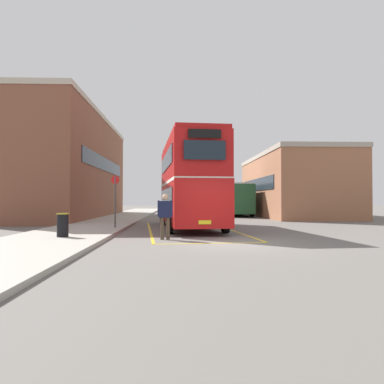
{
  "coord_description": "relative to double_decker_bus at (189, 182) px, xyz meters",
  "views": [
    {
      "loc": [
        -1.81,
        -13.11,
        1.57
      ],
      "look_at": [
        -0.89,
        11.14,
        2.05
      ],
      "focal_mm": 35.13,
      "sensor_mm": 36.0,
      "label": 1
    }
  ],
  "objects": [
    {
      "name": "sidewalk_left",
      "position": [
        -5.32,
        9.5,
        -2.44
      ],
      "size": [
        4.0,
        57.6,
        0.14
      ],
      "primitive_type": "cube",
      "color": "#A39E93",
      "rests_on": "ground"
    },
    {
      "name": "depot_building_right",
      "position": [
        9.97,
        13.84,
        0.33
      ],
      "size": [
        6.7,
        16.14,
        5.67
      ],
      "color": "#9E6647",
      "rests_on": "ground"
    },
    {
      "name": "bay_marking_yellow",
      "position": [
        0.09,
        -1.91,
        -2.51
      ],
      "size": [
        5.36,
        12.52,
        0.01
      ],
      "color": "gold",
      "rests_on": "ground"
    },
    {
      "name": "litter_bin",
      "position": [
        -5.01,
        -5.93,
        -1.92
      ],
      "size": [
        0.46,
        0.46,
        0.9
      ],
      "color": "black",
      "rests_on": "sidewalk_left"
    },
    {
      "name": "brick_building_left",
      "position": [
        -9.69,
        12.24,
        1.83
      ],
      "size": [
        5.67,
        21.11,
        8.68
      ],
      "color": "brown",
      "rests_on": "ground"
    },
    {
      "name": "single_deck_bus",
      "position": [
        4.75,
        15.83,
        -0.87
      ],
      "size": [
        2.85,
        9.04,
        3.02
      ],
      "color": "black",
      "rests_on": "ground"
    },
    {
      "name": "pedestrian_boarding",
      "position": [
        -1.12,
        -5.72,
        -1.48
      ],
      "size": [
        0.59,
        0.27,
        1.77
      ],
      "color": "#473828",
      "rests_on": "ground"
    },
    {
      "name": "ground_plane",
      "position": [
        1.18,
        7.1,
        -2.51
      ],
      "size": [
        135.6,
        135.6,
        0.0
      ],
      "primitive_type": "plane",
      "color": "#66605B"
    },
    {
      "name": "bus_stop_sign",
      "position": [
        -3.83,
        -1.14,
        -0.77
      ],
      "size": [
        0.43,
        0.15,
        2.66
      ],
      "color": "#4C4C51",
      "rests_on": "sidewalk_left"
    },
    {
      "name": "double_decker_bus",
      "position": [
        0.0,
        0.0,
        0.0
      ],
      "size": [
        3.54,
        10.33,
        4.75
      ],
      "color": "black",
      "rests_on": "ground"
    }
  ]
}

